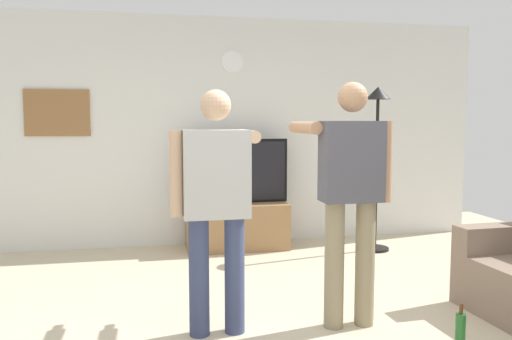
{
  "coord_description": "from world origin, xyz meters",
  "views": [
    {
      "loc": [
        -0.87,
        -3.19,
        1.48
      ],
      "look_at": [
        0.02,
        1.2,
        1.05
      ],
      "focal_mm": 35.93,
      "sensor_mm": 36.0,
      "label": 1
    }
  ],
  "objects_px": {
    "wall_clock": "(232,62)",
    "framed_picture": "(57,113)",
    "television": "(236,171)",
    "floor_lamp": "(377,134)",
    "person_standing_nearer_lamp": "(216,197)",
    "tv_stand": "(237,226)",
    "beverage_bottle": "(460,330)",
    "person_standing_nearer_couch": "(350,189)"
  },
  "relations": [
    {
      "from": "wall_clock",
      "to": "framed_picture",
      "type": "xyz_separation_m",
      "value": [
        -1.98,
        0.0,
        -0.61
      ]
    },
    {
      "from": "television",
      "to": "floor_lamp",
      "type": "relative_size",
      "value": 0.65
    },
    {
      "from": "wall_clock",
      "to": "person_standing_nearer_lamp",
      "type": "height_order",
      "value": "wall_clock"
    },
    {
      "from": "tv_stand",
      "to": "framed_picture",
      "type": "bearing_deg",
      "value": 171.53
    },
    {
      "from": "beverage_bottle",
      "to": "person_standing_nearer_couch",
      "type": "bearing_deg",
      "value": 139.63
    },
    {
      "from": "tv_stand",
      "to": "person_standing_nearer_lamp",
      "type": "distance_m",
      "value": 2.5
    },
    {
      "from": "television",
      "to": "person_standing_nearer_couch",
      "type": "bearing_deg",
      "value": -80.16
    },
    {
      "from": "television",
      "to": "beverage_bottle",
      "type": "distance_m",
      "value": 3.2
    },
    {
      "from": "tv_stand",
      "to": "wall_clock",
      "type": "bearing_deg",
      "value": 90.0
    },
    {
      "from": "wall_clock",
      "to": "framed_picture",
      "type": "relative_size",
      "value": 0.37
    },
    {
      "from": "tv_stand",
      "to": "framed_picture",
      "type": "height_order",
      "value": "framed_picture"
    },
    {
      "from": "person_standing_nearer_couch",
      "to": "beverage_bottle",
      "type": "bearing_deg",
      "value": -40.37
    },
    {
      "from": "wall_clock",
      "to": "beverage_bottle",
      "type": "relative_size",
      "value": 0.88
    },
    {
      "from": "wall_clock",
      "to": "person_standing_nearer_lamp",
      "type": "xyz_separation_m",
      "value": [
        -0.53,
        -2.63,
        -1.21
      ]
    },
    {
      "from": "tv_stand",
      "to": "television",
      "type": "xyz_separation_m",
      "value": [
        -0.0,
        0.05,
        0.64
      ]
    },
    {
      "from": "person_standing_nearer_lamp",
      "to": "person_standing_nearer_couch",
      "type": "relative_size",
      "value": 0.97
    },
    {
      "from": "television",
      "to": "floor_lamp",
      "type": "xyz_separation_m",
      "value": [
        1.54,
        -0.45,
        0.43
      ]
    },
    {
      "from": "floor_lamp",
      "to": "person_standing_nearer_lamp",
      "type": "distance_m",
      "value": 2.86
    },
    {
      "from": "television",
      "to": "person_standing_nearer_couch",
      "type": "distance_m",
      "value": 2.48
    },
    {
      "from": "tv_stand",
      "to": "beverage_bottle",
      "type": "height_order",
      "value": "tv_stand"
    },
    {
      "from": "wall_clock",
      "to": "beverage_bottle",
      "type": "height_order",
      "value": "wall_clock"
    },
    {
      "from": "tv_stand",
      "to": "floor_lamp",
      "type": "xyz_separation_m",
      "value": [
        1.54,
        -0.4,
        1.07
      ]
    },
    {
      "from": "floor_lamp",
      "to": "person_standing_nearer_couch",
      "type": "height_order",
      "value": "floor_lamp"
    },
    {
      "from": "wall_clock",
      "to": "framed_picture",
      "type": "distance_m",
      "value": 2.07
    },
    {
      "from": "framed_picture",
      "to": "person_standing_nearer_couch",
      "type": "xyz_separation_m",
      "value": [
        2.41,
        -2.69,
        -0.57
      ]
    },
    {
      "from": "person_standing_nearer_couch",
      "to": "wall_clock",
      "type": "bearing_deg",
      "value": 98.97
    },
    {
      "from": "tv_stand",
      "to": "framed_picture",
      "type": "xyz_separation_m",
      "value": [
        -1.98,
        0.3,
        1.31
      ]
    },
    {
      "from": "floor_lamp",
      "to": "beverage_bottle",
      "type": "relative_size",
      "value": 6.33
    },
    {
      "from": "television",
      "to": "beverage_bottle",
      "type": "height_order",
      "value": "television"
    },
    {
      "from": "tv_stand",
      "to": "wall_clock",
      "type": "height_order",
      "value": "wall_clock"
    },
    {
      "from": "person_standing_nearer_lamp",
      "to": "person_standing_nearer_couch",
      "type": "height_order",
      "value": "person_standing_nearer_couch"
    },
    {
      "from": "tv_stand",
      "to": "person_standing_nearer_couch",
      "type": "distance_m",
      "value": 2.54
    },
    {
      "from": "floor_lamp",
      "to": "person_standing_nearer_lamp",
      "type": "height_order",
      "value": "floor_lamp"
    },
    {
      "from": "person_standing_nearer_couch",
      "to": "framed_picture",
      "type": "bearing_deg",
      "value": 131.8
    },
    {
      "from": "television",
      "to": "beverage_bottle",
      "type": "relative_size",
      "value": 4.13
    },
    {
      "from": "tv_stand",
      "to": "person_standing_nearer_lamp",
      "type": "xyz_separation_m",
      "value": [
        -0.53,
        -2.34,
        0.7
      ]
    },
    {
      "from": "framed_picture",
      "to": "tv_stand",
      "type": "bearing_deg",
      "value": -8.47
    },
    {
      "from": "television",
      "to": "framed_picture",
      "type": "height_order",
      "value": "framed_picture"
    },
    {
      "from": "television",
      "to": "person_standing_nearer_lamp",
      "type": "distance_m",
      "value": 2.45
    },
    {
      "from": "television",
      "to": "floor_lamp",
      "type": "distance_m",
      "value": 1.66
    },
    {
      "from": "wall_clock",
      "to": "beverage_bottle",
      "type": "bearing_deg",
      "value": -72.44
    },
    {
      "from": "tv_stand",
      "to": "wall_clock",
      "type": "relative_size",
      "value": 4.5
    }
  ]
}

